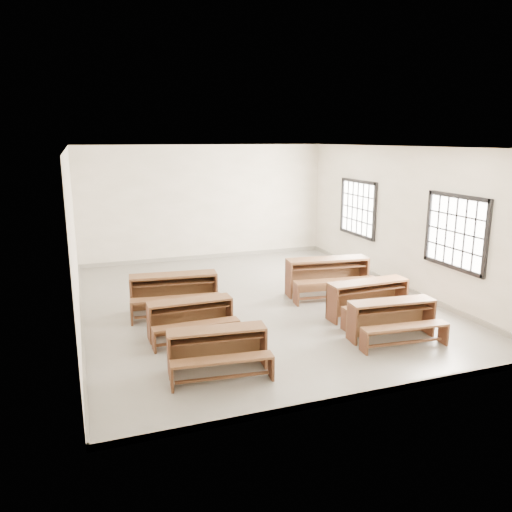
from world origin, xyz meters
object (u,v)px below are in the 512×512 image
object	(u,v)px
desk_set_2	(174,290)
desk_set_3	(393,317)
desk_set_5	(328,274)
desk_set_1	(191,316)
desk_set_0	(218,347)
desk_set_4	(369,297)

from	to	relation	value
desk_set_2	desk_set_3	size ratio (longest dim) A/B	1.14
desk_set_5	desk_set_3	bearing A→B (deg)	-86.12
desk_set_3	desk_set_1	bearing A→B (deg)	163.74
desk_set_0	desk_set_3	xyz separation A→B (m)	(3.14, 0.18, 0.01)
desk_set_3	desk_set_4	xyz separation A→B (m)	(0.19, 1.04, 0.03)
desk_set_0	desk_set_1	xyz separation A→B (m)	(-0.08, 1.44, 0.00)
desk_set_1	desk_set_3	size ratio (longest dim) A/B	0.94
desk_set_0	desk_set_5	world-z (taller)	desk_set_5
desk_set_0	desk_set_2	distance (m)	2.80
desk_set_1	desk_set_5	distance (m)	3.62
desk_set_1	desk_set_5	world-z (taller)	desk_set_5
desk_set_0	desk_set_3	distance (m)	3.15
desk_set_0	desk_set_1	size ratio (longest dim) A/B	1.04
desk_set_3	desk_set_4	bearing A→B (deg)	84.65
desk_set_3	desk_set_5	distance (m)	2.61
desk_set_5	desk_set_0	bearing A→B (deg)	-132.81
desk_set_1	desk_set_2	xyz separation A→B (m)	(-0.03, 1.36, 0.06)
desk_set_0	desk_set_4	xyz separation A→B (m)	(3.34, 1.22, 0.04)
desk_set_0	desk_set_4	world-z (taller)	desk_set_4
desk_set_2	desk_set_5	size ratio (longest dim) A/B	0.94
desk_set_3	desk_set_4	size ratio (longest dim) A/B	0.96
desk_set_0	desk_set_2	world-z (taller)	desk_set_2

